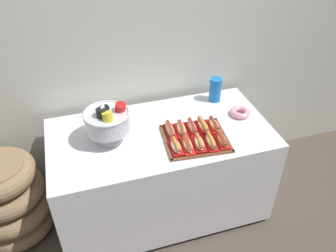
% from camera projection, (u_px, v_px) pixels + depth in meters
% --- Properties ---
extents(ground_plane, '(10.00, 10.00, 0.00)m').
position_uv_depth(ground_plane, '(162.00, 207.00, 2.77)').
color(ground_plane, '#4C4238').
extents(back_wall, '(6.00, 0.10, 2.60)m').
position_uv_depth(back_wall, '(140.00, 27.00, 2.37)').
color(back_wall, beige).
rests_on(back_wall, ground_plane).
extents(buffet_table, '(1.49, 0.76, 0.75)m').
position_uv_depth(buffet_table, '(161.00, 171.00, 2.54)').
color(buffet_table, silver).
rests_on(buffet_table, ground_plane).
extents(floor_vase, '(0.56, 0.56, 1.08)m').
position_uv_depth(floor_vase, '(9.00, 199.00, 2.43)').
color(floor_vase, '#896B4C').
rests_on(floor_vase, ground_plane).
extents(serving_tray, '(0.43, 0.39, 0.01)m').
position_uv_depth(serving_tray, '(195.00, 139.00, 2.26)').
color(serving_tray, brown).
rests_on(serving_tray, buffet_table).
extents(hot_dog_0, '(0.07, 0.16, 0.06)m').
position_uv_depth(hot_dog_0, '(176.00, 147.00, 2.15)').
color(hot_dog_0, '#B21414').
rests_on(hot_dog_0, serving_tray).
extents(hot_dog_1, '(0.08, 0.17, 0.06)m').
position_uv_depth(hot_dog_1, '(188.00, 145.00, 2.16)').
color(hot_dog_1, red).
rests_on(hot_dog_1, serving_tray).
extents(hot_dog_2, '(0.09, 0.16, 0.06)m').
position_uv_depth(hot_dog_2, '(199.00, 143.00, 2.18)').
color(hot_dog_2, '#B21414').
rests_on(hot_dog_2, serving_tray).
extents(hot_dog_3, '(0.08, 0.18, 0.06)m').
position_uv_depth(hot_dog_3, '(211.00, 142.00, 2.19)').
color(hot_dog_3, red).
rests_on(hot_dog_3, serving_tray).
extents(hot_dog_4, '(0.07, 0.16, 0.06)m').
position_uv_depth(hot_dog_4, '(222.00, 140.00, 2.20)').
color(hot_dog_4, red).
rests_on(hot_dog_4, serving_tray).
extents(hot_dog_5, '(0.07, 0.19, 0.06)m').
position_uv_depth(hot_dog_5, '(170.00, 130.00, 2.28)').
color(hot_dog_5, red).
rests_on(hot_dog_5, serving_tray).
extents(hot_dog_6, '(0.09, 0.17, 0.06)m').
position_uv_depth(hot_dog_6, '(181.00, 129.00, 2.29)').
color(hot_dog_6, red).
rests_on(hot_dog_6, serving_tray).
extents(hot_dog_7, '(0.07, 0.17, 0.06)m').
position_uv_depth(hot_dog_7, '(192.00, 127.00, 2.30)').
color(hot_dog_7, red).
rests_on(hot_dog_7, serving_tray).
extents(hot_dog_8, '(0.07, 0.17, 0.06)m').
position_uv_depth(hot_dog_8, '(203.00, 126.00, 2.32)').
color(hot_dog_8, '#B21414').
rests_on(hot_dog_8, serving_tray).
extents(hot_dog_9, '(0.07, 0.16, 0.06)m').
position_uv_depth(hot_dog_9, '(214.00, 125.00, 2.33)').
color(hot_dog_9, red).
rests_on(hot_dog_9, serving_tray).
extents(punch_bowl, '(0.29, 0.29, 0.27)m').
position_uv_depth(punch_bowl, '(108.00, 120.00, 2.16)').
color(punch_bowl, silver).
rests_on(punch_bowl, buffet_table).
extents(cup_stack, '(0.09, 0.09, 0.18)m').
position_uv_depth(cup_stack, '(215.00, 90.00, 2.59)').
color(cup_stack, blue).
rests_on(cup_stack, buffet_table).
extents(donut, '(0.14, 0.14, 0.04)m').
position_uv_depth(donut, '(240.00, 112.00, 2.47)').
color(donut, pink).
rests_on(donut, buffet_table).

